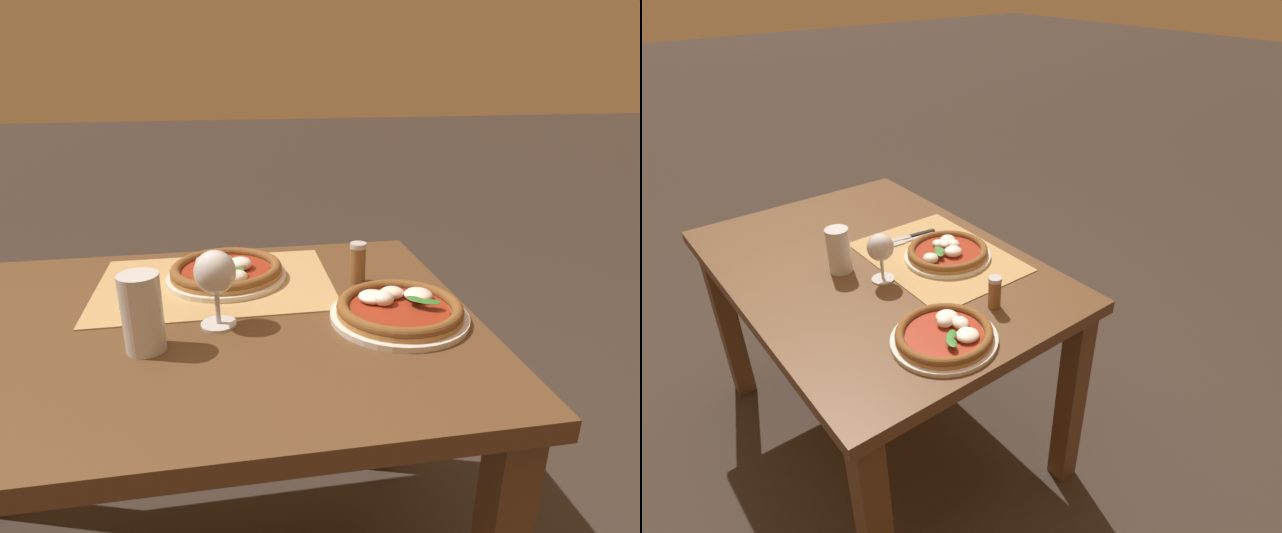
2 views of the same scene
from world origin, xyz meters
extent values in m
plane|color=#382D26|center=(0.00, 0.00, 0.00)|extent=(24.00, 24.00, 0.00)
cube|color=brown|center=(0.00, 0.00, 0.72)|extent=(1.24, 0.85, 0.04)
cube|color=brown|center=(-0.56, -0.37, 0.35)|extent=(0.07, 0.07, 0.70)
cube|color=brown|center=(0.56, -0.37, 0.35)|extent=(0.07, 0.07, 0.70)
cube|color=brown|center=(-0.56, 0.37, 0.35)|extent=(0.07, 0.07, 0.70)
cube|color=brown|center=(0.56, 0.37, 0.35)|extent=(0.07, 0.07, 0.70)
cube|color=tan|center=(-0.10, -0.18, 0.74)|extent=(0.53, 0.38, 0.00)
cylinder|color=silver|center=(-0.12, -0.20, 0.75)|extent=(0.28, 0.28, 0.01)
cylinder|color=#B77F42|center=(-0.12, -0.20, 0.76)|extent=(0.26, 0.26, 0.01)
torus|color=brown|center=(-0.12, -0.20, 0.77)|extent=(0.26, 0.26, 0.02)
cylinder|color=maroon|center=(-0.12, -0.20, 0.77)|extent=(0.21, 0.21, 0.00)
ellipsoid|color=white|center=(-0.15, -0.12, 0.78)|extent=(0.05, 0.05, 0.03)
ellipsoid|color=white|center=(-0.12, -0.23, 0.78)|extent=(0.05, 0.04, 0.03)
ellipsoid|color=white|center=(-0.08, -0.20, 0.78)|extent=(0.04, 0.04, 0.02)
ellipsoid|color=white|center=(-0.09, -0.22, 0.78)|extent=(0.05, 0.06, 0.02)
ellipsoid|color=white|center=(-0.16, -0.20, 0.78)|extent=(0.06, 0.06, 0.03)
ellipsoid|color=white|center=(-0.08, -0.24, 0.78)|extent=(0.05, 0.05, 0.03)
ellipsoid|color=#337A2D|center=(-0.14, -0.15, 0.79)|extent=(0.05, 0.03, 0.00)
ellipsoid|color=#337A2D|center=(-0.12, -0.17, 0.79)|extent=(0.05, 0.03, 0.00)
cylinder|color=silver|center=(-0.46, 0.07, 0.75)|extent=(0.28, 0.28, 0.01)
cylinder|color=#B77F42|center=(-0.46, 0.07, 0.76)|extent=(0.25, 0.25, 0.01)
torus|color=brown|center=(-0.46, 0.07, 0.77)|extent=(0.25, 0.25, 0.02)
cylinder|color=maroon|center=(-0.46, 0.07, 0.76)|extent=(0.20, 0.20, 0.00)
ellipsoid|color=white|center=(-0.44, 0.04, 0.78)|extent=(0.04, 0.05, 0.03)
ellipsoid|color=white|center=(-0.42, 0.02, 0.77)|extent=(0.06, 0.06, 0.02)
ellipsoid|color=white|center=(-0.46, 0.01, 0.77)|extent=(0.05, 0.04, 0.03)
ellipsoid|color=white|center=(-0.51, 0.03, 0.77)|extent=(0.06, 0.06, 0.02)
ellipsoid|color=#337A2D|center=(-0.50, 0.07, 0.78)|extent=(0.05, 0.05, 0.00)
ellipsoid|color=#337A2D|center=(-0.52, 0.08, 0.78)|extent=(0.05, 0.04, 0.00)
cylinder|color=silver|center=(-0.11, 0.03, 0.74)|extent=(0.07, 0.07, 0.00)
cylinder|color=silver|center=(-0.11, 0.03, 0.78)|extent=(0.01, 0.01, 0.06)
ellipsoid|color=silver|center=(-0.11, 0.03, 0.85)|extent=(0.08, 0.08, 0.08)
ellipsoid|color=#C17019|center=(-0.11, 0.03, 0.84)|extent=(0.07, 0.07, 0.05)
cylinder|color=silver|center=(0.02, 0.10, 0.81)|extent=(0.07, 0.07, 0.15)
cylinder|color=black|center=(0.02, 0.10, 0.80)|extent=(0.07, 0.07, 0.12)
cylinder|color=silver|center=(0.02, 0.10, 0.86)|extent=(0.07, 0.07, 0.02)
cube|color=#B7B7BC|center=(0.05, -0.21, 0.75)|extent=(0.02, 0.12, 0.00)
cube|color=#B7B7BC|center=(0.06, -0.13, 0.75)|extent=(0.03, 0.05, 0.00)
cylinder|color=#B7B7BC|center=(0.07, -0.09, 0.75)|extent=(0.01, 0.04, 0.00)
cylinder|color=#B7B7BC|center=(0.06, -0.09, 0.75)|extent=(0.01, 0.04, 0.00)
cylinder|color=#B7B7BC|center=(0.06, -0.09, 0.75)|extent=(0.01, 0.04, 0.00)
cylinder|color=#B7B7BC|center=(0.05, -0.09, 0.75)|extent=(0.01, 0.04, 0.00)
cube|color=black|center=(0.07, -0.24, 0.75)|extent=(0.03, 0.10, 0.01)
cube|color=#B7B7BC|center=(0.08, -0.13, 0.75)|extent=(0.04, 0.12, 0.00)
cylinder|color=brown|center=(-0.43, -0.14, 0.78)|extent=(0.04, 0.04, 0.08)
cylinder|color=#BCBCC1|center=(-0.43, -0.14, 0.83)|extent=(0.04, 0.04, 0.01)
camera|label=1|loc=(-0.14, 0.99, 1.22)|focal=30.00mm
camera|label=2|loc=(-1.34, 0.71, 1.60)|focal=30.00mm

